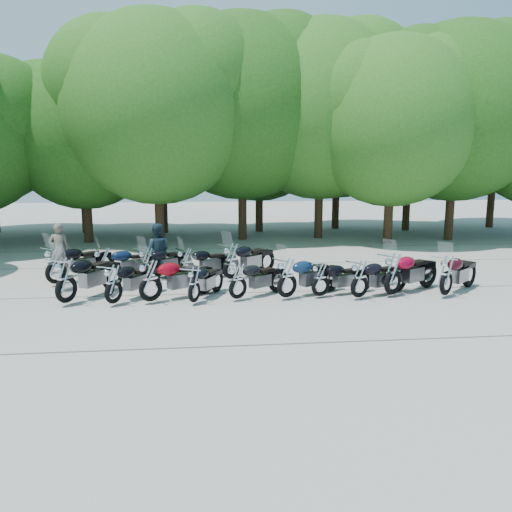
{
  "coord_description": "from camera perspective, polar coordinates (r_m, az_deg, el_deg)",
  "views": [
    {
      "loc": [
        -1.54,
        -12.82,
        3.58
      ],
      "look_at": [
        0.0,
        1.5,
        1.1
      ],
      "focal_mm": 35.0,
      "sensor_mm": 36.0,
      "label": 1
    }
  ],
  "objects": [
    {
      "name": "motorcycle_8",
      "position": [
        14.71,
        15.39,
        -1.84
      ],
      "size": [
        2.51,
        2.01,
        1.41
      ],
      "primitive_type": null,
      "rotation": [
        0.0,
        0.0,
        2.15
      ],
      "color": "maroon",
      "rests_on": "ground"
    },
    {
      "name": "motorcycle_4",
      "position": [
        13.79,
        -2.09,
        -2.72
      ],
      "size": [
        2.11,
        1.76,
        1.2
      ],
      "primitive_type": null,
      "rotation": [
        0.0,
        0.0,
        2.19
      ],
      "color": "black",
      "rests_on": "ground"
    },
    {
      "name": "motorcycle_2",
      "position": [
        13.76,
        -11.98,
        -2.62
      ],
      "size": [
        2.4,
        1.95,
        1.36
      ],
      "primitive_type": null,
      "rotation": [
        0.0,
        0.0,
        2.16
      ],
      "color": "maroon",
      "rests_on": "ground"
    },
    {
      "name": "motorcycle_13",
      "position": [
        16.33,
        -7.98,
        -0.76
      ],
      "size": [
        2.28,
        1.55,
        1.25
      ],
      "primitive_type": null,
      "rotation": [
        0.0,
        0.0,
        2.01
      ],
      "color": "black",
      "rests_on": "ground"
    },
    {
      "name": "tree_10",
      "position": [
        30.61,
        -19.39,
        13.13
      ],
      "size": [
        7.78,
        7.78,
        9.55
      ],
      "color": "#3A2614",
      "rests_on": "ground"
    },
    {
      "name": "motorcycle_11",
      "position": [
        16.64,
        -16.93,
        -0.81
      ],
      "size": [
        2.38,
        1.51,
        1.29
      ],
      "primitive_type": null,
      "rotation": [
        0.0,
        0.0,
        1.96
      ],
      "color": "#0B1832",
      "rests_on": "ground"
    },
    {
      "name": "motorcycle_7",
      "position": [
        14.19,
        11.76,
        -2.45
      ],
      "size": [
        2.27,
        1.63,
        1.25
      ],
      "primitive_type": null,
      "rotation": [
        0.0,
        0.0,
        2.06
      ],
      "color": "black",
      "rests_on": "ground"
    },
    {
      "name": "tree_2",
      "position": [
        26.34,
        -19.17,
        13.02
      ],
      "size": [
        7.31,
        7.31,
        8.97
      ],
      "color": "#3A2614",
      "rests_on": "ground"
    },
    {
      "name": "motorcycle_12",
      "position": [
        16.44,
        -12.34,
        -0.77
      ],
      "size": [
        2.05,
        2.1,
        1.27
      ],
      "primitive_type": null,
      "rotation": [
        0.0,
        0.0,
        2.38
      ],
      "color": "black",
      "rests_on": "ground"
    },
    {
      "name": "tree_14",
      "position": [
        31.47,
        17.22,
        13.45
      ],
      "size": [
        8.02,
        8.02,
        9.84
      ],
      "color": "#3A2614",
      "rests_on": "ground"
    },
    {
      "name": "motorcycle_10",
      "position": [
        16.77,
        -21.95,
        -0.81
      ],
      "size": [
        2.26,
        2.35,
        1.41
      ],
      "primitive_type": null,
      "rotation": [
        0.0,
        0.0,
        2.39
      ],
      "color": "black",
      "rests_on": "ground"
    },
    {
      "name": "rider_0",
      "position": [
        18.02,
        -21.55,
        0.61
      ],
      "size": [
        0.71,
        0.49,
        1.85
      ],
      "primitive_type": "imported",
      "rotation": [
        0.0,
        0.0,
        3.22
      ],
      "color": "brown",
      "rests_on": "ground"
    },
    {
      "name": "tree_7",
      "position": [
        27.85,
        21.9,
        14.89
      ],
      "size": [
        8.79,
        8.79,
        10.79
      ],
      "color": "#3A2614",
      "rests_on": "ground"
    },
    {
      "name": "motorcycle_0",
      "position": [
        14.23,
        -20.93,
        -2.45
      ],
      "size": [
        1.97,
        2.62,
        1.46
      ],
      "primitive_type": null,
      "rotation": [
        0.0,
        0.0,
        2.62
      ],
      "color": "black",
      "rests_on": "ground"
    },
    {
      "name": "tree_12",
      "position": [
        29.55,
        0.38,
        13.94
      ],
      "size": [
        7.88,
        7.88,
        9.67
      ],
      "color": "#3A2614",
      "rests_on": "ground"
    },
    {
      "name": "motorcycle_9",
      "position": [
        15.12,
        20.95,
        -1.94
      ],
      "size": [
        2.3,
        2.12,
        1.36
      ],
      "primitive_type": null,
      "rotation": [
        0.0,
        0.0,
        2.28
      ],
      "color": "#34070E",
      "rests_on": "ground"
    },
    {
      "name": "tree_15",
      "position": [
        35.1,
        25.92,
        14.46
      ],
      "size": [
        9.67,
        9.67,
        11.86
      ],
      "color": "#3A2614",
      "rests_on": "ground"
    },
    {
      "name": "motorcycle_3",
      "position": [
        13.53,
        -7.09,
        -3.13
      ],
      "size": [
        1.46,
        2.1,
        1.15
      ],
      "primitive_type": null,
      "rotation": [
        0.0,
        0.0,
        2.68
      ],
      "color": "black",
      "rests_on": "ground"
    },
    {
      "name": "ground",
      "position": [
        13.4,
        0.69,
        -5.73
      ],
      "size": [
        90.0,
        90.0,
        0.0
      ],
      "primitive_type": "plane",
      "color": "gray",
      "rests_on": "ground"
    },
    {
      "name": "rider_1",
      "position": [
        16.96,
        -11.24,
        0.58
      ],
      "size": [
        0.95,
        0.77,
        1.85
      ],
      "primitive_type": "imported",
      "rotation": [
        0.0,
        0.0,
        3.07
      ],
      "color": "#1D303C",
      "rests_on": "ground"
    },
    {
      "name": "motorcycle_5",
      "position": [
        13.91,
        3.58,
        -2.35
      ],
      "size": [
        2.4,
        1.8,
        1.33
      ],
      "primitive_type": null,
      "rotation": [
        0.0,
        0.0,
        2.1
      ],
      "color": "#0E2240",
      "rests_on": "ground"
    },
    {
      "name": "tree_3",
      "position": [
        24.3,
        -11.35,
        16.07
      ],
      "size": [
        8.7,
        8.7,
        10.67
      ],
      "color": "#3A2614",
      "rests_on": "ground"
    },
    {
      "name": "tree_13",
      "position": [
        31.49,
        9.32,
        14.13
      ],
      "size": [
        8.31,
        8.31,
        10.2
      ],
      "color": "#3A2614",
      "rests_on": "ground"
    },
    {
      "name": "motorcycle_1",
      "position": [
        13.81,
        -16.01,
        -2.97
      ],
      "size": [
        1.76,
        2.22,
        1.25
      ],
      "primitive_type": null,
      "rotation": [
        0.0,
        0.0,
        2.57
      ],
      "color": "black",
      "rests_on": "ground"
    },
    {
      "name": "tree_6",
      "position": [
        25.42,
        15.34,
        14.48
      ],
      "size": [
        8.0,
        8.0,
        9.82
      ],
      "color": "#3A2614",
      "rests_on": "ground"
    },
    {
      "name": "tree_11",
      "position": [
        29.39,
        -10.76,
        13.35
      ],
      "size": [
        7.56,
        7.56,
        9.28
      ],
      "color": "#3A2614",
      "rests_on": "ground"
    },
    {
      "name": "tree_4",
      "position": [
        26.17,
        -1.62,
        16.48
      ],
      "size": [
        9.13,
        9.13,
        11.2
      ],
      "color": "#3A2614",
      "rests_on": "ground"
    },
    {
      "name": "tree_5",
      "position": [
        26.91,
        7.41,
        16.08
      ],
      "size": [
        9.04,
        9.04,
        11.1
      ],
      "color": "#3A2614",
      "rests_on": "ground"
    },
    {
      "name": "motorcycle_14",
      "position": [
        16.27,
        -2.82,
        -0.46
      ],
      "size": [
        2.31,
        2.22,
        1.39
      ],
      "primitive_type": null,
      "rotation": [
        0.0,
        0.0,
        2.32
      ],
      "color": "black",
      "rests_on": "ground"
    },
    {
      "name": "motorcycle_6",
      "position": [
        14.2,
        7.4,
        -2.51
      ],
      "size": [
        2.14,
        1.3,
        1.16
      ],
      "primitive_type": null,
      "rotation": [
        0.0,
        0.0,
        1.93
      ],
      "color": "black",
      "rests_on": "ground"
    }
  ]
}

